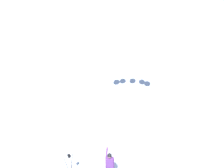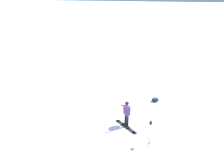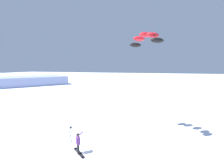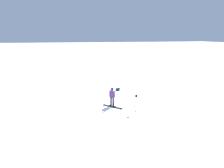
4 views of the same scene
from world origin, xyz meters
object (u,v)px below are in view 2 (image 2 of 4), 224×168
at_px(snowboarder, 127,111).
at_px(gear_bag_large, 155,100).
at_px(camera_tripod, 150,129).
at_px(snowboard, 126,126).

relative_size(snowboarder, gear_bag_large, 2.69).
xyz_separation_m(snowboarder, camera_tripod, (1.49, -1.43, 0.03)).
distance_m(snowboarder, camera_tripod, 2.07).
bearing_deg(snowboarder, gear_bag_large, 67.87).
bearing_deg(snowboarder, camera_tripod, -43.74).
distance_m(snowboarder, gear_bag_large, 3.92).
distance_m(snowboard, camera_tripod, 2.23).
relative_size(gear_bag_large, camera_tripod, 0.43).
distance_m(snowboarder, snowboard, 0.98).
xyz_separation_m(gear_bag_large, camera_tripod, (0.05, -4.97, 0.87)).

